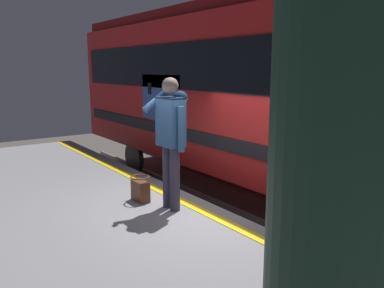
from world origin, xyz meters
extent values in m
plane|color=#4C4742|center=(0.00, 0.00, 0.00)|extent=(25.08, 25.08, 0.00)
cube|color=gray|center=(0.00, 2.05, 0.49)|extent=(12.35, 4.09, 0.97)
cube|color=yellow|center=(0.00, 0.30, 0.98)|extent=(12.10, 0.16, 0.01)
cube|color=slate|center=(0.00, -1.64, 0.08)|extent=(16.05, 0.08, 0.16)
cube|color=slate|center=(0.00, -3.08, 0.08)|extent=(16.05, 0.08, 0.16)
cube|color=red|center=(0.80, -2.36, 2.42)|extent=(12.58, 2.77, 2.93)
cube|color=maroon|center=(0.80, -2.36, 4.00)|extent=(12.32, 2.55, 0.24)
cube|color=black|center=(0.80, -0.96, 2.93)|extent=(11.95, 0.03, 0.90)
cube|color=black|center=(0.80, -0.96, 1.61)|extent=(11.95, 0.03, 0.24)
cube|color=#D85919|center=(-1.40, -0.95, 2.27)|extent=(1.53, 0.02, 0.97)
cube|color=#3359B2|center=(3.00, -0.95, 2.27)|extent=(1.53, 0.02, 0.97)
cylinder|color=black|center=(4.89, -1.25, 0.58)|extent=(0.84, 0.12, 0.84)
cylinder|color=black|center=(4.89, -3.47, 0.58)|extent=(0.84, 0.12, 0.84)
cylinder|color=#383347|center=(0.11, 0.58, 1.42)|extent=(0.14, 0.14, 0.89)
cylinder|color=#383347|center=(0.29, 0.58, 1.42)|extent=(0.14, 0.14, 0.89)
cube|color=#2D517F|center=(0.20, 0.58, 2.19)|extent=(0.40, 0.24, 0.66)
sphere|color=#2D517F|center=(0.20, 0.42, 2.50)|extent=(0.20, 0.20, 0.20)
sphere|color=beige|center=(0.20, 0.58, 2.67)|extent=(0.22, 0.22, 0.22)
cylinder|color=#2D517F|center=(-0.05, 0.58, 2.12)|extent=(0.09, 0.09, 0.59)
cylinder|color=#2D517F|center=(0.43, 0.66, 2.47)|extent=(0.09, 0.42, 0.33)
cube|color=black|center=(0.43, 0.76, 2.63)|extent=(0.07, 0.02, 0.15)
cube|color=#59331E|center=(0.73, 0.78, 1.12)|extent=(0.31, 0.16, 0.30)
torus|color=#59331E|center=(0.73, 0.78, 1.34)|extent=(0.28, 0.28, 0.02)
camera|label=1|loc=(-4.20, 3.38, 2.90)|focal=36.77mm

